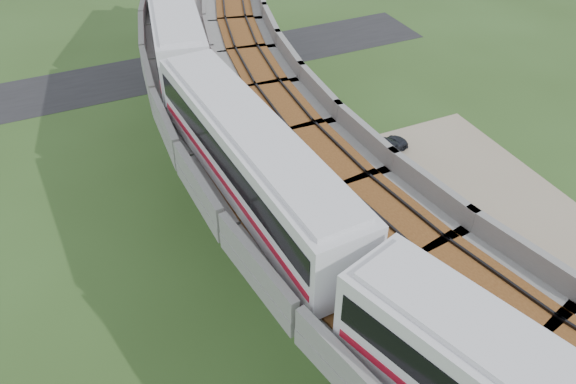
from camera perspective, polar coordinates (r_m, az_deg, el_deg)
name	(u,v)px	position (r m, az deg, el deg)	size (l,w,h in m)	color
ground	(268,278)	(35.11, -2.09, -8.74)	(160.00, 160.00, 0.00)	#314B1E
dirt_lot	(470,233)	(39.84, 18.02, -4.02)	(18.00, 26.00, 0.04)	gray
asphalt_road	(150,74)	(58.76, -13.83, 11.60)	(60.00, 8.00, 0.03)	#232326
viaduct	(329,142)	(30.44, 4.21, 5.12)	(19.58, 73.98, 11.40)	#99968E
metro_train	(248,76)	(29.84, -4.12, 11.64)	(12.00, 61.26, 3.64)	silver
fence	(402,225)	(38.20, 11.50, -3.30)	(3.87, 38.73, 1.50)	#2D382D
tree_0	(293,68)	(53.15, 0.46, 12.48)	(2.10, 2.10, 3.17)	#382314
tree_1	(284,99)	(48.66, -0.40, 9.45)	(2.94, 2.94, 3.25)	#382314
tree_2	(298,133)	(44.00, 1.00, 6.03)	(1.95, 1.95, 2.89)	#382314
tree_3	(315,157)	(41.16, 2.72, 3.54)	(2.84, 2.84, 3.35)	#382314
tree_4	(337,203)	(36.54, 5.00, -1.14)	(3.09, 3.09, 3.82)	#382314
tree_5	(384,261)	(34.15, 9.71, -6.94)	(2.22, 2.22, 2.68)	#382314
tree_6	(469,312)	(31.76, 17.93, -11.53)	(2.66, 2.66, 3.54)	#382314
car_white	(501,289)	(35.83, 20.85, -9.21)	(1.59, 3.94, 1.34)	white
car_red	(476,231)	(39.17, 18.58, -3.82)	(1.26, 3.62, 1.19)	#9B200E
car_dark	(386,146)	(45.64, 9.93, 4.63)	(1.71, 4.20, 1.22)	black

